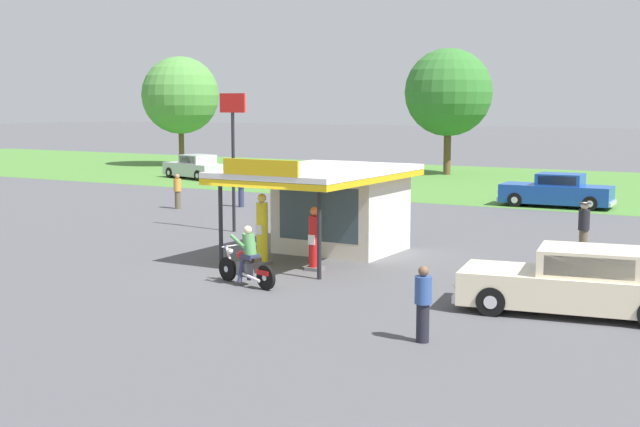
{
  "coord_description": "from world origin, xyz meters",
  "views": [
    {
      "loc": [
        13.44,
        -19.46,
        4.72
      ],
      "look_at": [
        0.58,
        2.79,
        1.4
      ],
      "focal_mm": 47.91,
      "sensor_mm": 36.0,
      "label": 1
    }
  ],
  "objects_px": {
    "motorcycle_with_rider": "(247,261)",
    "parked_car_back_row_centre": "(557,192)",
    "bystander_standing_back_lot": "(177,191)",
    "bystander_admiring_sedan": "(584,228)",
    "roadside_pole_sign": "(233,138)",
    "featured_classic_sedan": "(577,284)",
    "parked_car_back_row_far_left": "(195,168)",
    "parked_car_back_row_far_right": "(340,176)",
    "gas_pump_offside": "(315,241)",
    "bystander_strolling_foreground": "(423,302)",
    "gas_pump_nearside": "(262,232)",
    "bystander_chatting_near_pumps": "(241,186)"
  },
  "relations": [
    {
      "from": "gas_pump_offside",
      "to": "bystander_strolling_foreground",
      "type": "distance_m",
      "value": 7.71
    },
    {
      "from": "featured_classic_sedan",
      "to": "parked_car_back_row_far_left",
      "type": "relative_size",
      "value": 1.05
    },
    {
      "from": "bystander_standing_back_lot",
      "to": "bystander_admiring_sedan",
      "type": "distance_m",
      "value": 19.11
    },
    {
      "from": "motorcycle_with_rider",
      "to": "bystander_strolling_foreground",
      "type": "bearing_deg",
      "value": -23.51
    },
    {
      "from": "gas_pump_nearside",
      "to": "motorcycle_with_rider",
      "type": "bearing_deg",
      "value": -63.81
    },
    {
      "from": "bystander_chatting_near_pumps",
      "to": "parked_car_back_row_centre",
      "type": "bearing_deg",
      "value": 29.92
    },
    {
      "from": "bystander_admiring_sedan",
      "to": "gas_pump_offside",
      "type": "bearing_deg",
      "value": -137.21
    },
    {
      "from": "bystander_admiring_sedan",
      "to": "roadside_pole_sign",
      "type": "relative_size",
      "value": 0.34
    },
    {
      "from": "bystander_chatting_near_pumps",
      "to": "bystander_strolling_foreground",
      "type": "distance_m",
      "value": 23.08
    },
    {
      "from": "featured_classic_sedan",
      "to": "bystander_strolling_foreground",
      "type": "distance_m",
      "value": 4.39
    },
    {
      "from": "bystander_chatting_near_pumps",
      "to": "roadside_pole_sign",
      "type": "height_order",
      "value": "roadside_pole_sign"
    },
    {
      "from": "bystander_chatting_near_pumps",
      "to": "bystander_strolling_foreground",
      "type": "xyz_separation_m",
      "value": [
        16.1,
        -16.54,
        -0.14
      ]
    },
    {
      "from": "bystander_chatting_near_pumps",
      "to": "bystander_admiring_sedan",
      "type": "bearing_deg",
      "value": -18.29
    },
    {
      "from": "parked_car_back_row_centre",
      "to": "bystander_standing_back_lot",
      "type": "xyz_separation_m",
      "value": [
        -14.64,
        -9.21,
        0.11
      ]
    },
    {
      "from": "roadside_pole_sign",
      "to": "bystander_strolling_foreground",
      "type": "bearing_deg",
      "value": -40.46
    },
    {
      "from": "bystander_chatting_near_pumps",
      "to": "bystander_admiring_sedan",
      "type": "xyz_separation_m",
      "value": [
        16.69,
        -5.51,
        -0.01
      ]
    },
    {
      "from": "roadside_pole_sign",
      "to": "bystander_standing_back_lot",
      "type": "bearing_deg",
      "value": 145.09
    },
    {
      "from": "bystander_admiring_sedan",
      "to": "parked_car_back_row_far_right",
      "type": "bearing_deg",
      "value": 137.76
    },
    {
      "from": "motorcycle_with_rider",
      "to": "featured_classic_sedan",
      "type": "relative_size",
      "value": 0.4
    },
    {
      "from": "motorcycle_with_rider",
      "to": "parked_car_back_row_far_right",
      "type": "bearing_deg",
      "value": 113.35
    },
    {
      "from": "bystander_standing_back_lot",
      "to": "motorcycle_with_rider",
      "type": "bearing_deg",
      "value": -44.51
    },
    {
      "from": "motorcycle_with_rider",
      "to": "parked_car_back_row_far_right",
      "type": "xyz_separation_m",
      "value": [
        -10.25,
        23.74,
        0.04
      ]
    },
    {
      "from": "parked_car_back_row_far_right",
      "to": "parked_car_back_row_centre",
      "type": "bearing_deg",
      "value": -11.64
    },
    {
      "from": "gas_pump_offside",
      "to": "parked_car_back_row_far_right",
      "type": "distance_m",
      "value": 23.67
    },
    {
      "from": "parked_car_back_row_far_left",
      "to": "roadside_pole_sign",
      "type": "distance_m",
      "value": 23.13
    },
    {
      "from": "bystander_chatting_near_pumps",
      "to": "bystander_admiring_sedan",
      "type": "height_order",
      "value": "bystander_chatting_near_pumps"
    },
    {
      "from": "parked_car_back_row_far_left",
      "to": "featured_classic_sedan",
      "type": "bearing_deg",
      "value": -38.61
    },
    {
      "from": "parked_car_back_row_far_left",
      "to": "bystander_standing_back_lot",
      "type": "distance_m",
      "value": 15.62
    },
    {
      "from": "parked_car_back_row_far_left",
      "to": "parked_car_back_row_centre",
      "type": "xyz_separation_m",
      "value": [
        23.68,
        -3.53,
        0.01
      ]
    },
    {
      "from": "parked_car_back_row_far_right",
      "to": "bystander_strolling_foreground",
      "type": "height_order",
      "value": "bystander_strolling_foreground"
    },
    {
      "from": "gas_pump_offside",
      "to": "motorcycle_with_rider",
      "type": "relative_size",
      "value": 0.84
    },
    {
      "from": "gas_pump_offside",
      "to": "bystander_admiring_sedan",
      "type": "distance_m",
      "value": 8.43
    },
    {
      "from": "parked_car_back_row_centre",
      "to": "bystander_admiring_sedan",
      "type": "xyz_separation_m",
      "value": [
        4.14,
        -12.73,
        0.23
      ]
    },
    {
      "from": "gas_pump_offside",
      "to": "parked_car_back_row_far_left",
      "type": "distance_m",
      "value": 30.85
    },
    {
      "from": "parked_car_back_row_far_right",
      "to": "bystander_chatting_near_pumps",
      "type": "xyz_separation_m",
      "value": [
        0.24,
        -9.85,
        0.25
      ]
    },
    {
      "from": "parked_car_back_row_centre",
      "to": "bystander_admiring_sedan",
      "type": "bearing_deg",
      "value": -71.98
    },
    {
      "from": "bystander_chatting_near_pumps",
      "to": "bystander_standing_back_lot",
      "type": "height_order",
      "value": "bystander_chatting_near_pumps"
    },
    {
      "from": "roadside_pole_sign",
      "to": "bystander_admiring_sedan",
      "type": "bearing_deg",
      "value": 3.89
    },
    {
      "from": "bystander_chatting_near_pumps",
      "to": "roadside_pole_sign",
      "type": "bearing_deg",
      "value": -56.72
    },
    {
      "from": "gas_pump_offside",
      "to": "bystander_admiring_sedan",
      "type": "relative_size",
      "value": 1.05
    },
    {
      "from": "gas_pump_nearside",
      "to": "gas_pump_offside",
      "type": "distance_m",
      "value": 1.8
    },
    {
      "from": "motorcycle_with_rider",
      "to": "parked_car_back_row_far_left",
      "type": "relative_size",
      "value": 0.42
    },
    {
      "from": "gas_pump_nearside",
      "to": "bystander_admiring_sedan",
      "type": "relative_size",
      "value": 1.21
    },
    {
      "from": "featured_classic_sedan",
      "to": "parked_car_back_row_centre",
      "type": "xyz_separation_m",
      "value": [
        -5.64,
        19.89,
        0.01
      ]
    },
    {
      "from": "gas_pump_nearside",
      "to": "bystander_standing_back_lot",
      "type": "height_order",
      "value": "gas_pump_nearside"
    },
    {
      "from": "motorcycle_with_rider",
      "to": "parked_car_back_row_centre",
      "type": "bearing_deg",
      "value": 83.16
    },
    {
      "from": "gas_pump_nearside",
      "to": "roadside_pole_sign",
      "type": "bearing_deg",
      "value": 132.93
    },
    {
      "from": "parked_car_back_row_far_right",
      "to": "bystander_chatting_near_pumps",
      "type": "relative_size",
      "value": 3.13
    },
    {
      "from": "parked_car_back_row_far_left",
      "to": "parked_car_back_row_far_right",
      "type": "relative_size",
      "value": 0.92
    },
    {
      "from": "gas_pump_offside",
      "to": "bystander_strolling_foreground",
      "type": "xyz_separation_m",
      "value": [
        5.6,
        -5.3,
        -0.02
      ]
    }
  ]
}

